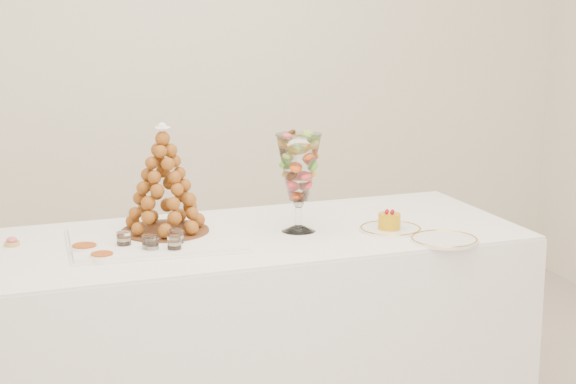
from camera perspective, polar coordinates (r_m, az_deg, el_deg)
name	(u,v)px	position (r m, az deg, el deg)	size (l,w,h in m)	color
buffet_table	(246,334)	(3.72, -2.51, -8.43)	(2.13, 0.97, 0.79)	white
lace_tray	(156,239)	(3.52, -7.85, -2.79)	(0.60, 0.45, 0.02)	white
macaron_vase	(299,169)	(3.59, 0.63, 1.39)	(0.17, 0.17, 0.37)	white
cake_plate	(390,229)	(3.66, 6.09, -2.21)	(0.24, 0.24, 0.01)	white
spare_plate	(444,240)	(3.54, 9.24, -2.82)	(0.25, 0.25, 0.01)	white
pink_tart	(12,242)	(3.58, -16.04, -2.86)	(0.05, 0.05, 0.03)	tan
verrine_a	(124,241)	(3.42, -9.71, -2.89)	(0.05, 0.05, 0.07)	white
verrine_b	(149,245)	(3.37, -8.22, -3.11)	(0.05, 0.05, 0.07)	white
verrine_c	(177,239)	(3.42, -6.62, -2.78)	(0.05, 0.05, 0.07)	white
verrine_d	(152,246)	(3.36, -8.06, -3.19)	(0.05, 0.05, 0.06)	white
verrine_e	(174,245)	(3.35, -6.75, -3.16)	(0.05, 0.05, 0.07)	white
ramekin_back	(85,250)	(3.41, -11.97, -3.38)	(0.09, 0.09, 0.03)	white
ramekin_front	(102,258)	(3.31, -10.96, -3.86)	(0.08, 0.08, 0.03)	white
croquembouche	(164,179)	(3.54, -7.37, 0.75)	(0.34, 0.34, 0.40)	brown
mousse_cake	(389,221)	(3.64, 6.02, -1.71)	(0.08, 0.08, 0.07)	#D19709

